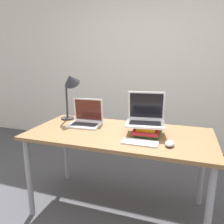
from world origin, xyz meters
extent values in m
cube|color=silver|center=(0.00, 2.08, 1.35)|extent=(8.00, 0.05, 2.70)
cube|color=brown|center=(0.00, 0.38, 0.76)|extent=(1.60, 0.77, 0.03)
cylinder|color=gray|center=(-0.74, 0.06, 0.37)|extent=(0.05, 0.05, 0.74)
cylinder|color=gray|center=(0.74, 0.06, 0.37)|extent=(0.05, 0.05, 0.74)
cylinder|color=gray|center=(-0.74, 0.71, 0.37)|extent=(0.05, 0.05, 0.74)
cylinder|color=gray|center=(0.74, 0.71, 0.37)|extent=(0.05, 0.05, 0.74)
cube|color=silver|center=(-0.37, 0.47, 0.78)|extent=(0.32, 0.26, 0.02)
cube|color=#232328|center=(-0.37, 0.46, 0.79)|extent=(0.25, 0.14, 0.00)
cube|color=silver|center=(-0.38, 0.57, 0.91)|extent=(0.30, 0.06, 0.24)
cube|color=#4C1E19|center=(-0.38, 0.57, 0.91)|extent=(0.27, 0.04, 0.21)
cube|color=#33753D|center=(0.25, 0.42, 0.79)|extent=(0.21, 0.25, 0.03)
cube|color=maroon|center=(0.24, 0.41, 0.81)|extent=(0.22, 0.29, 0.02)
cube|color=gold|center=(0.24, 0.42, 0.84)|extent=(0.15, 0.21, 0.04)
cube|color=silver|center=(0.22, 0.41, 0.87)|extent=(0.35, 0.30, 0.02)
cube|color=#232328|center=(0.23, 0.39, 0.88)|extent=(0.28, 0.17, 0.00)
cube|color=silver|center=(0.21, 0.51, 1.00)|extent=(0.32, 0.10, 0.25)
cube|color=black|center=(0.21, 0.50, 1.00)|extent=(0.29, 0.08, 0.22)
cube|color=white|center=(0.22, 0.19, 0.78)|extent=(0.28, 0.12, 0.01)
cube|color=silver|center=(0.22, 0.19, 0.79)|extent=(0.25, 0.10, 0.00)
ellipsoid|color=#B2B2B7|center=(0.44, 0.21, 0.79)|extent=(0.07, 0.11, 0.04)
cylinder|color=#28282D|center=(-0.65, 0.63, 0.78)|extent=(0.14, 0.14, 0.01)
cylinder|color=#28282D|center=(-0.65, 0.63, 0.97)|extent=(0.02, 0.02, 0.36)
cone|color=#28282D|center=(-0.57, 0.59, 1.20)|extent=(0.16, 0.19, 0.17)
camera|label=1|loc=(0.51, -1.36, 1.41)|focal=35.00mm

